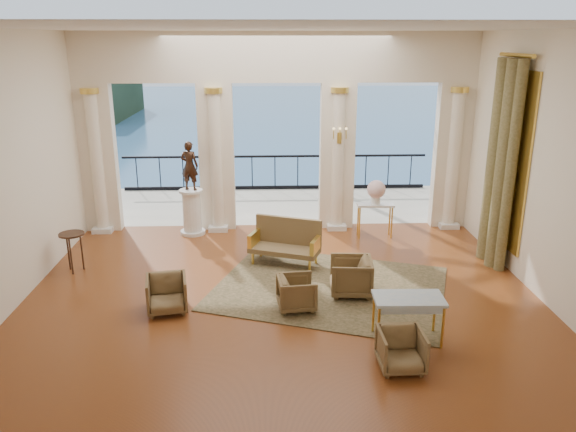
{
  "coord_description": "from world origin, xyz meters",
  "views": [
    {
      "loc": [
        -0.24,
        -8.98,
        4.35
      ],
      "look_at": [
        0.13,
        0.6,
        1.3
      ],
      "focal_mm": 35.0,
      "sensor_mm": 36.0,
      "label": 1
    }
  ],
  "objects_px": {
    "armchair_d": "(297,291)",
    "settee": "(286,242)",
    "armchair_c": "(351,275)",
    "game_table": "(409,302)",
    "statue": "(189,166)",
    "armchair_b": "(401,348)",
    "pedestal": "(192,213)",
    "side_table": "(72,239)",
    "armchair_a": "(167,292)",
    "console_table": "(375,210)"
  },
  "relations": [
    {
      "from": "armchair_d",
      "to": "settee",
      "type": "bearing_deg",
      "value": -3.04
    },
    {
      "from": "armchair_a",
      "to": "side_table",
      "type": "relative_size",
      "value": 0.85
    },
    {
      "from": "armchair_c",
      "to": "side_table",
      "type": "distance_m",
      "value": 5.37
    },
    {
      "from": "armchair_b",
      "to": "game_table",
      "type": "distance_m",
      "value": 0.87
    },
    {
      "from": "armchair_d",
      "to": "console_table",
      "type": "bearing_deg",
      "value": -35.4
    },
    {
      "from": "armchair_b",
      "to": "armchair_c",
      "type": "xyz_separation_m",
      "value": [
        -0.35,
        2.38,
        0.06
      ]
    },
    {
      "from": "armchair_b",
      "to": "pedestal",
      "type": "distance_m",
      "value": 6.74
    },
    {
      "from": "armchair_a",
      "to": "game_table",
      "type": "relative_size",
      "value": 0.64
    },
    {
      "from": "armchair_c",
      "to": "pedestal",
      "type": "xyz_separation_m",
      "value": [
        -3.2,
        3.35,
        0.14
      ]
    },
    {
      "from": "armchair_b",
      "to": "pedestal",
      "type": "height_order",
      "value": "pedestal"
    },
    {
      "from": "armchair_b",
      "to": "game_table",
      "type": "relative_size",
      "value": 0.59
    },
    {
      "from": "armchair_a",
      "to": "statue",
      "type": "relative_size",
      "value": 0.6
    },
    {
      "from": "armchair_d",
      "to": "console_table",
      "type": "distance_m",
      "value": 4.03
    },
    {
      "from": "armchair_b",
      "to": "armchair_c",
      "type": "bearing_deg",
      "value": 96.95
    },
    {
      "from": "armchair_c",
      "to": "armchair_d",
      "type": "bearing_deg",
      "value": -56.98
    },
    {
      "from": "armchair_d",
      "to": "pedestal",
      "type": "relative_size",
      "value": 0.59
    },
    {
      "from": "side_table",
      "to": "armchair_c",
      "type": "bearing_deg",
      "value": -13.14
    },
    {
      "from": "armchair_b",
      "to": "statue",
      "type": "height_order",
      "value": "statue"
    },
    {
      "from": "armchair_a",
      "to": "armchair_b",
      "type": "distance_m",
      "value": 3.95
    },
    {
      "from": "settee",
      "to": "statue",
      "type": "xyz_separation_m",
      "value": [
        -2.1,
        1.86,
        1.16
      ]
    },
    {
      "from": "armchair_d",
      "to": "settee",
      "type": "xyz_separation_m",
      "value": [
        -0.11,
        2.03,
        0.14
      ]
    },
    {
      "from": "side_table",
      "to": "console_table",
      "type": "bearing_deg",
      "value": 15.78
    },
    {
      "from": "armchair_c",
      "to": "statue",
      "type": "distance_m",
      "value": 4.8
    },
    {
      "from": "armchair_a",
      "to": "statue",
      "type": "xyz_separation_m",
      "value": [
        -0.06,
        3.88,
        1.28
      ]
    },
    {
      "from": "armchair_b",
      "to": "settee",
      "type": "relative_size",
      "value": 0.41
    },
    {
      "from": "armchair_b",
      "to": "settee",
      "type": "bearing_deg",
      "value": 109.05
    },
    {
      "from": "console_table",
      "to": "armchair_a",
      "type": "bearing_deg",
      "value": -137.01
    },
    {
      "from": "armchair_d",
      "to": "game_table",
      "type": "relative_size",
      "value": 0.6
    },
    {
      "from": "armchair_c",
      "to": "side_table",
      "type": "relative_size",
      "value": 0.94
    },
    {
      "from": "pedestal",
      "to": "side_table",
      "type": "bearing_deg",
      "value": -133.49
    },
    {
      "from": "pedestal",
      "to": "side_table",
      "type": "distance_m",
      "value": 2.94
    },
    {
      "from": "armchair_d",
      "to": "settee",
      "type": "relative_size",
      "value": 0.42
    },
    {
      "from": "armchair_b",
      "to": "settee",
      "type": "distance_m",
      "value": 4.14
    },
    {
      "from": "armchair_b",
      "to": "side_table",
      "type": "xyz_separation_m",
      "value": [
        -5.57,
        3.6,
        0.36
      ]
    },
    {
      "from": "game_table",
      "to": "statue",
      "type": "bearing_deg",
      "value": 129.04
    },
    {
      "from": "armchair_a",
      "to": "armchair_c",
      "type": "relative_size",
      "value": 0.91
    },
    {
      "from": "game_table",
      "to": "armchair_a",
      "type": "bearing_deg",
      "value": 165.3
    },
    {
      "from": "armchair_d",
      "to": "settee",
      "type": "height_order",
      "value": "settee"
    },
    {
      "from": "game_table",
      "to": "side_table",
      "type": "xyz_separation_m",
      "value": [
        -5.83,
        2.84,
        0.04
      ]
    },
    {
      "from": "game_table",
      "to": "pedestal",
      "type": "xyz_separation_m",
      "value": [
        -3.81,
        4.98,
        -0.13
      ]
    },
    {
      "from": "settee",
      "to": "pedestal",
      "type": "relative_size",
      "value": 1.42
    },
    {
      "from": "statue",
      "to": "armchair_b",
      "type": "bearing_deg",
      "value": 136.99
    },
    {
      "from": "console_table",
      "to": "armchair_b",
      "type": "bearing_deg",
      "value": -94.07
    },
    {
      "from": "armchair_b",
      "to": "statue",
      "type": "bearing_deg",
      "value": 120.39
    },
    {
      "from": "armchair_c",
      "to": "game_table",
      "type": "relative_size",
      "value": 0.7
    },
    {
      "from": "pedestal",
      "to": "armchair_a",
      "type": "bearing_deg",
      "value": -89.17
    },
    {
      "from": "settee",
      "to": "side_table",
      "type": "distance_m",
      "value": 4.14
    },
    {
      "from": "armchair_c",
      "to": "pedestal",
      "type": "distance_m",
      "value": 4.63
    },
    {
      "from": "pedestal",
      "to": "side_table",
      "type": "relative_size",
      "value": 1.35
    },
    {
      "from": "settee",
      "to": "pedestal",
      "type": "height_order",
      "value": "pedestal"
    }
  ]
}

